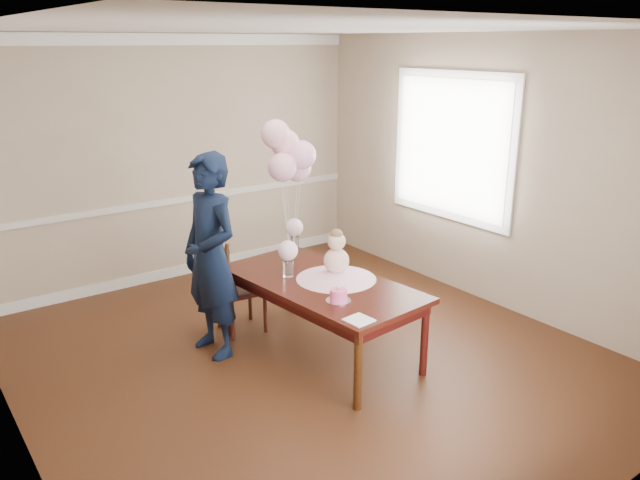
# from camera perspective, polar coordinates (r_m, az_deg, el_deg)

# --- Properties ---
(floor) EXTENTS (4.50, 5.00, 0.00)m
(floor) POSITION_cam_1_polar(r_m,az_deg,el_deg) (5.50, -1.22, -10.61)
(floor) COLOR black
(floor) RESTS_ON ground
(ceiling) EXTENTS (4.50, 5.00, 0.02)m
(ceiling) POSITION_cam_1_polar(r_m,az_deg,el_deg) (4.85, -1.43, 18.78)
(ceiling) COLOR white
(ceiling) RESTS_ON wall_back
(wall_back) EXTENTS (4.50, 0.02, 2.70)m
(wall_back) POSITION_cam_1_polar(r_m,az_deg,el_deg) (7.16, -12.94, 7.12)
(wall_back) COLOR tan
(wall_back) RESTS_ON floor
(wall_front) EXTENTS (4.50, 0.02, 2.70)m
(wall_front) POSITION_cam_1_polar(r_m,az_deg,el_deg) (3.38, 23.87, -5.77)
(wall_front) COLOR tan
(wall_front) RESTS_ON floor
(wall_right) EXTENTS (0.02, 5.00, 2.70)m
(wall_right) POSITION_cam_1_polar(r_m,az_deg,el_deg) (6.52, 15.21, 5.95)
(wall_right) COLOR tan
(wall_right) RESTS_ON floor
(chair_rail_trim) EXTENTS (4.50, 0.02, 0.07)m
(chair_rail_trim) POSITION_cam_1_polar(r_m,az_deg,el_deg) (7.24, -12.66, 3.61)
(chair_rail_trim) COLOR silver
(chair_rail_trim) RESTS_ON wall_back
(crown_molding) EXTENTS (4.50, 0.02, 0.12)m
(crown_molding) POSITION_cam_1_polar(r_m,az_deg,el_deg) (7.03, -13.64, 17.40)
(crown_molding) COLOR white
(crown_molding) RESTS_ON wall_back
(baseboard_trim) EXTENTS (4.50, 0.02, 0.12)m
(baseboard_trim) POSITION_cam_1_polar(r_m,az_deg,el_deg) (7.48, -12.23, -2.64)
(baseboard_trim) COLOR silver
(baseboard_trim) RESTS_ON floor
(window_frame) EXTENTS (0.02, 1.66, 1.56)m
(window_frame) POSITION_cam_1_polar(r_m,az_deg,el_deg) (6.79, 11.94, 8.35)
(window_frame) COLOR white
(window_frame) RESTS_ON wall_right
(window_blinds) EXTENTS (0.01, 1.50, 1.40)m
(window_blinds) POSITION_cam_1_polar(r_m,az_deg,el_deg) (6.78, 11.83, 8.34)
(window_blinds) COLOR white
(window_blinds) RESTS_ON wall_right
(dining_table_top) EXTENTS (1.07, 1.89, 0.05)m
(dining_table_top) POSITION_cam_1_polar(r_m,az_deg,el_deg) (5.28, 0.08, -4.00)
(dining_table_top) COLOR black
(dining_table_top) RESTS_ON table_leg_fl
(table_apron) EXTENTS (0.98, 1.79, 0.09)m
(table_apron) POSITION_cam_1_polar(r_m,az_deg,el_deg) (5.31, 0.08, -4.68)
(table_apron) COLOR black
(table_apron) RESTS_ON table_leg_fl
(table_leg_fl) EXTENTS (0.07, 0.07, 0.63)m
(table_leg_fl) POSITION_cam_1_polar(r_m,az_deg,el_deg) (4.65, 3.49, -11.87)
(table_leg_fl) COLOR black
(table_leg_fl) RESTS_ON floor
(table_leg_fr) EXTENTS (0.07, 0.07, 0.63)m
(table_leg_fr) POSITION_cam_1_polar(r_m,az_deg,el_deg) (5.16, 9.53, -8.96)
(table_leg_fr) COLOR black
(table_leg_fr) RESTS_ON floor
(table_leg_bl) EXTENTS (0.07, 0.07, 0.63)m
(table_leg_bl) POSITION_cam_1_polar(r_m,az_deg,el_deg) (5.81, -8.24, -5.72)
(table_leg_bl) COLOR black
(table_leg_bl) RESTS_ON floor
(table_leg_br) EXTENTS (0.07, 0.07, 0.63)m
(table_leg_br) POSITION_cam_1_polar(r_m,az_deg,el_deg) (6.23, -2.42, -3.93)
(table_leg_br) COLOR black
(table_leg_br) RESTS_ON floor
(baby_skirt) EXTENTS (0.75, 0.75, 0.09)m
(baby_skirt) POSITION_cam_1_polar(r_m,az_deg,el_deg) (5.31, 1.50, -3.10)
(baby_skirt) COLOR #FFBBD0
(baby_skirt) RESTS_ON dining_table_top
(baby_torso) EXTENTS (0.22, 0.22, 0.22)m
(baby_torso) POSITION_cam_1_polar(r_m,az_deg,el_deg) (5.27, 1.51, -1.90)
(baby_torso) COLOR #FFA1BC
(baby_torso) RESTS_ON baby_skirt
(baby_head) EXTENTS (0.15, 0.15, 0.15)m
(baby_head) POSITION_cam_1_polar(r_m,az_deg,el_deg) (5.22, 1.52, -0.13)
(baby_head) COLOR beige
(baby_head) RESTS_ON baby_torso
(baby_hair) EXTENTS (0.11, 0.11, 0.11)m
(baby_hair) POSITION_cam_1_polar(r_m,az_deg,el_deg) (5.20, 1.53, 0.44)
(baby_hair) COLOR brown
(baby_hair) RESTS_ON baby_head
(cake_platter) EXTENTS (0.22, 0.22, 0.01)m
(cake_platter) POSITION_cam_1_polar(r_m,az_deg,el_deg) (4.88, 1.69, -5.55)
(cake_platter) COLOR silver
(cake_platter) RESTS_ON dining_table_top
(birthday_cake) EXTENTS (0.15, 0.15, 0.09)m
(birthday_cake) POSITION_cam_1_polar(r_m,az_deg,el_deg) (4.87, 1.69, -5.02)
(birthday_cake) COLOR #F44D93
(birthday_cake) RESTS_ON cake_platter
(cake_flower_a) EXTENTS (0.03, 0.03, 0.03)m
(cake_flower_a) POSITION_cam_1_polar(r_m,az_deg,el_deg) (4.84, 1.70, -4.38)
(cake_flower_a) COLOR silver
(cake_flower_a) RESTS_ON birthday_cake
(cake_flower_b) EXTENTS (0.03, 0.03, 0.03)m
(cake_flower_b) POSITION_cam_1_polar(r_m,az_deg,el_deg) (4.87, 1.78, -4.24)
(cake_flower_b) COLOR silver
(cake_flower_b) RESTS_ON birthday_cake
(rose_vase_near) EXTENTS (0.10, 0.10, 0.14)m
(rose_vase_near) POSITION_cam_1_polar(r_m,az_deg,el_deg) (5.36, -2.93, -2.61)
(rose_vase_near) COLOR silver
(rose_vase_near) RESTS_ON dining_table_top
(roses_near) EXTENTS (0.17, 0.17, 0.17)m
(roses_near) POSITION_cam_1_polar(r_m,az_deg,el_deg) (5.31, -2.96, -0.97)
(roses_near) COLOR #FFD5DC
(roses_near) RESTS_ON rose_vase_near
(rose_vase_far) EXTENTS (0.10, 0.10, 0.14)m
(rose_vase_far) POSITION_cam_1_polar(r_m,az_deg,el_deg) (6.01, -2.36, -0.33)
(rose_vase_far) COLOR silver
(rose_vase_far) RESTS_ON dining_table_top
(roses_far) EXTENTS (0.17, 0.17, 0.17)m
(roses_far) POSITION_cam_1_polar(r_m,az_deg,el_deg) (5.96, -2.38, 1.15)
(roses_far) COLOR white
(roses_far) RESTS_ON rose_vase_far
(napkin) EXTENTS (0.20, 0.20, 0.01)m
(napkin) POSITION_cam_1_polar(r_m,az_deg,el_deg) (4.56, 3.58, -7.31)
(napkin) COLOR white
(napkin) RESTS_ON dining_table_top
(balloon_weight) EXTENTS (0.04, 0.04, 0.02)m
(balloon_weight) POSITION_cam_1_polar(r_m,az_deg,el_deg) (5.68, -2.58, -2.10)
(balloon_weight) COLOR silver
(balloon_weight) RESTS_ON dining_table_top
(balloon_a) EXTENTS (0.25, 0.25, 0.25)m
(balloon_a) POSITION_cam_1_polar(r_m,az_deg,el_deg) (5.39, -3.46, 6.67)
(balloon_a) COLOR #F9B0CC
(balloon_a) RESTS_ON balloon_ribbon_a
(balloon_b) EXTENTS (0.25, 0.25, 0.25)m
(balloon_b) POSITION_cam_1_polar(r_m,az_deg,el_deg) (5.45, -1.68, 7.78)
(balloon_b) COLOR #FFB4D8
(balloon_b) RESTS_ON balloon_ribbon_b
(balloon_c) EXTENTS (0.25, 0.25, 0.25)m
(balloon_c) POSITION_cam_1_polar(r_m,az_deg,el_deg) (5.49, -3.19, 8.80)
(balloon_c) COLOR #FAB1C7
(balloon_c) RESTS_ON balloon_ribbon_c
(balloon_d) EXTENTS (0.25, 0.25, 0.25)m
(balloon_d) POSITION_cam_1_polar(r_m,az_deg,el_deg) (5.44, -4.08, 9.65)
(balloon_d) COLOR #FFB4C3
(balloon_d) RESTS_ON balloon_ribbon_d
(balloon_e) EXTENTS (0.25, 0.25, 0.25)m
(balloon_e) POSITION_cam_1_polar(r_m,az_deg,el_deg) (5.59, -2.09, 6.62)
(balloon_e) COLOR #FFB4D0
(balloon_e) RESTS_ON balloon_ribbon_e
(balloon_ribbon_a) EXTENTS (0.08, 0.01, 0.75)m
(balloon_ribbon_a) POSITION_cam_1_polar(r_m,az_deg,el_deg) (5.54, -3.00, 1.49)
(balloon_ribbon_a) COLOR white
(balloon_ribbon_a) RESTS_ON balloon_weight
(balloon_ribbon_b) EXTENTS (0.10, 0.04, 0.84)m
(balloon_ribbon_b) POSITION_cam_1_polar(r_m,az_deg,el_deg) (5.56, -2.13, 2.07)
(balloon_ribbon_b) COLOR white
(balloon_ribbon_b) RESTS_ON balloon_weight
(balloon_ribbon_c) EXTENTS (0.01, 0.09, 0.94)m
(balloon_ribbon_c) POSITION_cam_1_polar(r_m,az_deg,el_deg) (5.58, -2.87, 2.59)
(balloon_ribbon_c) COLOR silver
(balloon_ribbon_c) RESTS_ON balloon_weight
(balloon_ribbon_d) EXTENTS (0.08, 0.09, 1.02)m
(balloon_ribbon_d) POSITION_cam_1_polar(r_m,az_deg,el_deg) (5.55, -3.30, 2.97)
(balloon_ribbon_d) COLOR white
(balloon_ribbon_d) RESTS_ON balloon_weight
(balloon_ribbon_e) EXTENTS (0.12, 0.08, 0.70)m
(balloon_ribbon_e) POSITION_cam_1_polar(r_m,az_deg,el_deg) (5.64, -2.33, 1.56)
(balloon_ribbon_e) COLOR white
(balloon_ribbon_e) RESTS_ON balloon_weight
(dining_chair_seat) EXTENTS (0.44, 0.44, 0.05)m
(dining_chair_seat) POSITION_cam_1_polar(r_m,az_deg,el_deg) (5.86, -7.26, -4.47)
(dining_chair_seat) COLOR #35120E
(dining_chair_seat) RESTS_ON chair_leg_fl
(chair_leg_fl) EXTENTS (0.04, 0.04, 0.39)m
(chair_leg_fl) POSITION_cam_1_polar(r_m,az_deg,el_deg) (5.75, -7.99, -7.30)
(chair_leg_fl) COLOR #36140E
(chair_leg_fl) RESTS_ON floor
(chair_leg_fr) EXTENTS (0.04, 0.04, 0.39)m
(chair_leg_fr) POSITION_cam_1_polar(r_m,az_deg,el_deg) (5.87, -5.03, -6.63)
(chair_leg_fr) COLOR #3C1710
(chair_leg_fr) RESTS_ON floor
(chair_leg_bl) EXTENTS (0.04, 0.04, 0.39)m
(chair_leg_bl) POSITION_cam_1_polar(r_m,az_deg,el_deg) (6.03, -9.26, -6.14)
(chair_leg_bl) COLOR #3B1E10
(chair_leg_bl) RESTS_ON floor
(chair_leg_br) EXTENTS (0.04, 0.04, 0.39)m
(chair_leg_br) POSITION_cam_1_polar(r_m,az_deg,el_deg) (6.14, -6.41, -5.53)
(chair_leg_br) COLOR #35170E
(chair_leg_br) RESTS_ON floor
(chair_back_post_l) EXTENTS (0.04, 0.04, 0.51)m
(chair_back_post_l) POSITION_cam_1_polar(r_m,az_deg,el_deg) (5.56, -8.38, -2.84)
(chair_back_post_l) COLOR #3C2210
(chair_back_post_l) RESTS_ON dining_chair_seat
(chair_back_post_r) EXTENTS (0.04, 0.04, 0.51)m
(chair_back_post_r) POSITION_cam_1_polar(r_m,az_deg,el_deg) (5.84, -9.66, -1.86)
(chair_back_post_r) COLOR #341A0E
(chair_back_post_r) RESTS_ON dining_chair_seat
(chair_slat_low) EXTENTS (0.06, 0.37, 0.05)m
(chair_slat_low) POSITION_cam_1_polar(r_m,az_deg,el_deg) (5.74, -8.98, -3.37)
(chair_slat_low) COLOR #37170F
(chair_slat_low) RESTS_ON dining_chair_seat
(chair_slat_mid) EXTENTS (0.06, 0.37, 0.05)m
(chair_slat_mid) POSITION_cam_1_polar(r_m,az_deg,el_deg) (5.69, -9.05, -1.99)
(chair_slat_mid) COLOR #391D0F
(chair_slat_mid) RESTS_ON dining_chair_seat
(chair_slat_top) EXTENTS (0.06, 0.37, 0.05)m
(chair_slat_top) POSITION_cam_1_polar(r_m,az_deg,el_deg) (5.64, -9.12, -0.59)
(chair_slat_top) COLOR #3D2210
(chair_slat_top) RESTS_ON dining_chair_seat
(woman) EXTENTS (0.49, 0.68, 1.76)m
(woman) POSITION_cam_1_polar(r_m,az_deg,el_deg) (5.33, -9.97, -1.50)
(woman) COLOR black
(woman) RESTS_ON floor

